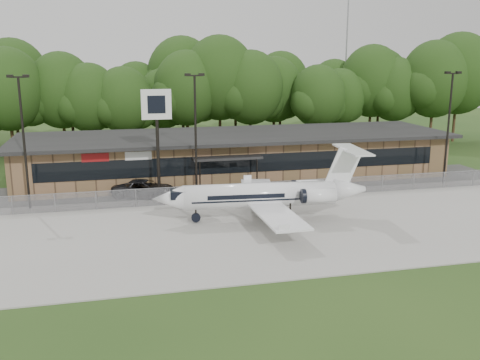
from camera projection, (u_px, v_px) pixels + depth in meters
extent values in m
plane|color=#244217|center=(332.00, 269.00, 29.67)|extent=(160.00, 160.00, 0.00)
cube|color=#9E9B93|center=(287.00, 225.00, 37.24)|extent=(64.00, 18.00, 0.08)
cube|color=#383835|center=(247.00, 187.00, 48.14)|extent=(50.00, 9.00, 0.06)
cube|color=brown|center=(235.00, 157.00, 51.96)|extent=(40.00, 10.00, 4.00)
cube|color=black|center=(248.00, 163.00, 47.13)|extent=(36.00, 0.08, 1.60)
cube|color=black|center=(237.00, 135.00, 51.00)|extent=(41.00, 11.50, 0.30)
cube|color=black|center=(227.00, 158.00, 45.97)|extent=(6.00, 1.60, 0.20)
cube|color=maroon|center=(95.00, 158.00, 43.93)|extent=(2.20, 0.06, 0.70)
cube|color=silver|center=(138.00, 156.00, 44.72)|extent=(2.20, 0.06, 0.70)
cube|color=gray|center=(260.00, 191.00, 43.71)|extent=(46.00, 0.03, 1.50)
cube|color=gray|center=(260.00, 182.00, 43.54)|extent=(46.00, 0.04, 0.04)
cylinder|color=gray|center=(346.00, 49.00, 77.26)|extent=(0.20, 0.20, 25.00)
cylinder|color=black|center=(24.00, 145.00, 40.12)|extent=(0.18, 0.18, 10.00)
cube|color=black|center=(18.00, 77.00, 38.97)|extent=(1.20, 0.12, 0.12)
cube|color=black|center=(10.00, 76.00, 38.83)|extent=(0.45, 0.30, 0.22)
cube|color=black|center=(26.00, 76.00, 39.08)|extent=(0.45, 0.30, 0.22)
cylinder|color=black|center=(196.00, 139.00, 43.04)|extent=(0.18, 0.18, 10.00)
cube|color=black|center=(195.00, 76.00, 41.90)|extent=(1.20, 0.12, 0.12)
cube|color=black|center=(188.00, 75.00, 41.76)|extent=(0.45, 0.30, 0.22)
cube|color=black|center=(201.00, 75.00, 42.00)|extent=(0.45, 0.30, 0.22)
cylinder|color=black|center=(448.00, 130.00, 48.22)|extent=(0.18, 0.18, 10.00)
cube|color=black|center=(453.00, 73.00, 47.08)|extent=(1.20, 0.12, 0.12)
cube|color=black|center=(448.00, 73.00, 46.94)|extent=(0.45, 0.30, 0.22)
cube|color=black|center=(459.00, 72.00, 47.18)|extent=(0.45, 0.30, 0.22)
cylinder|color=white|center=(260.00, 196.00, 37.94)|extent=(10.96, 2.66, 1.74)
cone|color=white|center=(167.00, 200.00, 37.00)|extent=(2.31, 1.92, 1.74)
cone|color=white|center=(349.00, 190.00, 38.85)|extent=(2.53, 1.93, 1.74)
cube|color=white|center=(278.00, 217.00, 34.68)|extent=(2.93, 6.69, 0.13)
cube|color=white|center=(258.00, 190.00, 41.57)|extent=(2.93, 6.69, 0.13)
cylinder|color=white|center=(318.00, 197.00, 37.15)|extent=(2.46, 1.18, 0.98)
cylinder|color=white|center=(308.00, 187.00, 39.77)|extent=(2.46, 1.18, 0.98)
cube|color=white|center=(343.00, 170.00, 38.41)|extent=(2.67, 0.38, 3.27)
cube|color=white|center=(352.00, 151.00, 38.20)|extent=(1.83, 5.09, 0.11)
cube|color=black|center=(178.00, 195.00, 37.04)|extent=(1.19, 1.39, 0.54)
cube|color=black|center=(286.00, 215.00, 38.55)|extent=(1.09, 2.67, 0.76)
cylinder|color=black|center=(196.00, 219.00, 37.62)|extent=(0.70, 0.70, 0.24)
imported|color=#2C2C2F|center=(145.00, 189.00, 44.48)|extent=(5.86, 4.28, 1.48)
cylinder|color=black|center=(158.00, 149.00, 42.81)|extent=(0.26, 0.26, 8.58)
cube|color=silver|center=(156.00, 104.00, 42.00)|extent=(2.36, 0.29, 2.36)
cube|color=black|center=(156.00, 105.00, 41.87)|extent=(1.40, 0.06, 1.39)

